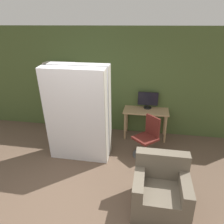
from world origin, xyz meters
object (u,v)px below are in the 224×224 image
Objects in this scene: bookshelf at (59,98)px; mattress_near at (76,117)px; mattress_far at (82,110)px; office_chair at (147,141)px; monitor at (148,100)px; armchair at (161,189)px.

mattress_near is at bearing -55.90° from bookshelf.
mattress_far is at bearing -47.81° from bookshelf.
bookshelf is 0.91× the size of mattress_far.
mattress_near is (-1.42, -0.46, 0.65)m from office_chair.
monitor is 2.56m from armchair.
office_chair is (0.04, -1.01, -0.61)m from monitor.
bookshelf is at bearing 124.10° from mattress_near.
mattress_far is (-1.42, -0.09, 0.65)m from office_chair.
mattress_near is (-1.38, -1.47, 0.05)m from monitor.
office_chair is 1.57m from mattress_far.
armchair is (0.26, -1.45, -0.04)m from office_chair.
mattress_near is at bearing -133.23° from monitor.
bookshelf is 1.78m from mattress_near.
armchair is at bearing -82.92° from monitor.
mattress_near is at bearing 149.64° from armchair.
office_chair is 1.06× the size of armchair.
bookshelf reaches higher than office_chair.
bookshelf is 1.48m from mattress_far.
armchair is at bearing -42.49° from bookshelf.
monitor is 1.76m from mattress_far.
monitor is 0.25× the size of mattress_far.
mattress_near reaches higher than monitor.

